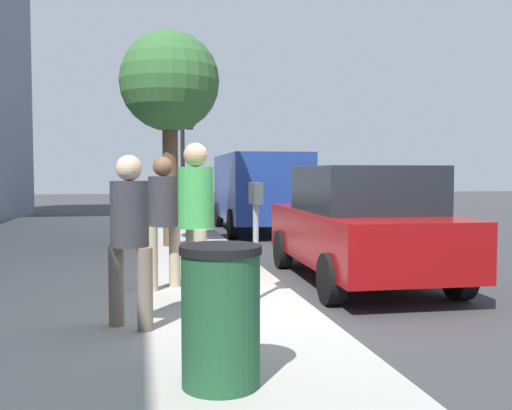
# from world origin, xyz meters

# --- Properties ---
(ground_plane) EXTENTS (80.00, 80.00, 0.00)m
(ground_plane) POSITION_xyz_m (0.00, 0.00, 0.00)
(ground_plane) COLOR #38383A
(ground_plane) RESTS_ON ground
(sidewalk_slab) EXTENTS (28.00, 6.00, 0.15)m
(sidewalk_slab) POSITION_xyz_m (0.00, 3.00, 0.07)
(sidewalk_slab) COLOR #A8A59E
(sidewalk_slab) RESTS_ON ground_plane
(parking_meter) EXTENTS (0.36, 0.12, 1.41)m
(parking_meter) POSITION_xyz_m (-0.10, 0.57, 1.17)
(parking_meter) COLOR gray
(parking_meter) RESTS_ON sidewalk_slab
(pedestrian_at_meter) EXTENTS (0.55, 0.41, 1.87)m
(pedestrian_at_meter) POSITION_xyz_m (-0.23, 1.30, 1.27)
(pedestrian_at_meter) COLOR tan
(pedestrian_at_meter) RESTS_ON sidewalk_slab
(pedestrian_bystander) EXTENTS (0.39, 0.43, 1.70)m
(pedestrian_bystander) POSITION_xyz_m (-1.12, 2.03, 1.14)
(pedestrian_bystander) COLOR #726656
(pedestrian_bystander) RESTS_ON sidewalk_slab
(parking_officer) EXTENTS (0.38, 0.45, 1.73)m
(parking_officer) POSITION_xyz_m (0.76, 1.63, 1.17)
(parking_officer) COLOR tan
(parking_officer) RESTS_ON sidewalk_slab
(parked_sedan_near) EXTENTS (4.45, 2.07, 1.77)m
(parked_sedan_near) POSITION_xyz_m (1.40, -1.35, 0.89)
(parked_sedan_near) COLOR maroon
(parked_sedan_near) RESTS_ON ground_plane
(parked_van_far) EXTENTS (5.26, 2.24, 2.18)m
(parked_van_far) POSITION_xyz_m (9.11, -1.35, 1.26)
(parked_van_far) COLOR navy
(parked_van_far) RESTS_ON ground_plane
(street_tree) EXTENTS (2.05, 2.05, 4.43)m
(street_tree) POSITION_xyz_m (5.24, 1.31, 3.49)
(street_tree) COLOR brown
(street_tree) RESTS_ON sidewalk_slab
(traffic_signal) EXTENTS (0.24, 0.44, 3.60)m
(traffic_signal) POSITION_xyz_m (9.80, 0.62, 2.58)
(traffic_signal) COLOR black
(traffic_signal) RESTS_ON sidewalk_slab
(trash_bin) EXTENTS (0.59, 0.59, 1.01)m
(trash_bin) POSITION_xyz_m (-2.80, 1.37, 0.66)
(trash_bin) COLOR #1E4C2D
(trash_bin) RESTS_ON sidewalk_slab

